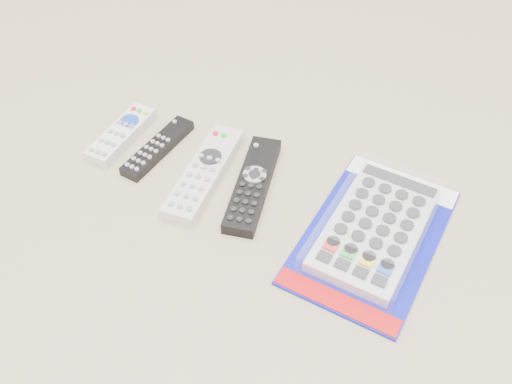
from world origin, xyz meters
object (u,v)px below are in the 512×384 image
(remote_slim_black, at_px, (158,148))
(remote_silver_dvd, at_px, (204,172))
(jumbo_remote_packaged, at_px, (375,227))
(remote_large_black, at_px, (253,184))
(remote_small_grey, at_px, (121,134))

(remote_slim_black, distance_m, remote_silver_dvd, 0.10)
(remote_silver_dvd, bearing_deg, jumbo_remote_packaged, -4.74)
(remote_large_black, xyz_separation_m, jumbo_remote_packaged, (0.20, -0.02, 0.01))
(remote_small_grey, xyz_separation_m, remote_silver_dvd, (0.17, -0.03, 0.00))
(remote_large_black, bearing_deg, remote_slim_black, 164.69)
(remote_large_black, height_order, jumbo_remote_packaged, jumbo_remote_packaged)
(remote_small_grey, distance_m, remote_large_black, 0.25)
(jumbo_remote_packaged, bearing_deg, remote_slim_black, -178.69)
(remote_small_grey, distance_m, remote_slim_black, 0.07)
(remote_silver_dvd, xyz_separation_m, remote_large_black, (0.08, 0.00, -0.00))
(remote_silver_dvd, relative_size, jumbo_remote_packaged, 0.68)
(remote_slim_black, relative_size, remote_silver_dvd, 0.75)
(remote_slim_black, height_order, remote_large_black, remote_large_black)
(remote_small_grey, xyz_separation_m, jumbo_remote_packaged, (0.45, -0.05, 0.01))
(remote_small_grey, distance_m, remote_silver_dvd, 0.17)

